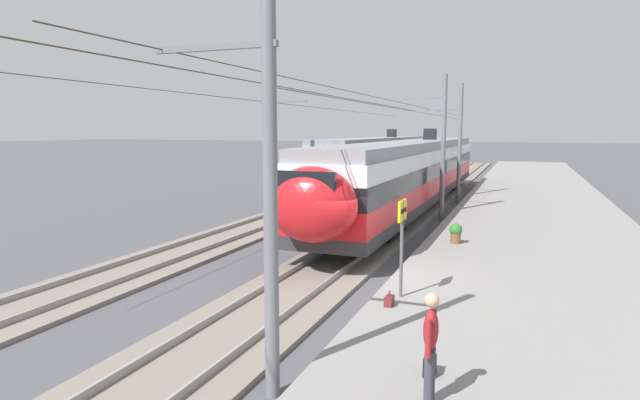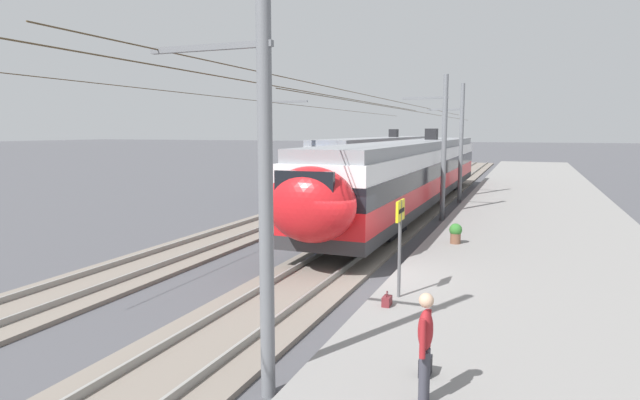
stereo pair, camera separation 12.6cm
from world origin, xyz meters
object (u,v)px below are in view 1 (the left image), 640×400
at_px(handbag_near_sign, 389,301).
at_px(catenary_mast_mid, 440,143).
at_px(catenary_mast_far_side, 272,137).
at_px(catenary_mast_east, 457,140).
at_px(train_near_platform, 414,170).
at_px(passenger_walking, 431,342).
at_px(potted_plant_platform_edge, 456,232).
at_px(catenary_mast_west, 261,172).
at_px(handbag_beside_passenger, 430,366).
at_px(platform_sign, 402,226).
at_px(train_far_track, 378,157).

bearing_deg(handbag_near_sign, catenary_mast_mid, 4.40).
bearing_deg(catenary_mast_far_side, handbag_near_sign, -145.21).
bearing_deg(catenary_mast_mid, catenary_mast_far_side, 88.13).
distance_m(catenary_mast_east, handbag_near_sign, 21.98).
relative_size(train_near_platform, passenger_walking, 18.61).
height_order(catenary_mast_far_side, potted_plant_platform_edge, catenary_mast_far_side).
bearing_deg(catenary_mast_west, handbag_beside_passenger, -70.81).
bearing_deg(platform_sign, handbag_beside_passenger, -160.86).
distance_m(catenary_mast_west, handbag_beside_passenger, 4.24).
distance_m(train_near_platform, train_far_track, 14.39).
relative_size(catenary_mast_mid, platform_sign, 17.95).
height_order(catenary_mast_far_side, passenger_walking, catenary_mast_far_side).
xyz_separation_m(passenger_walking, potted_plant_platform_edge, (11.68, 1.03, -0.53)).
height_order(train_near_platform, handbag_near_sign, train_near_platform).
bearing_deg(passenger_walking, handbag_near_sign, 21.52).
height_order(catenary_mast_west, platform_sign, catenary_mast_west).
relative_size(train_near_platform, handbag_beside_passenger, 70.73).
distance_m(train_near_platform, catenary_mast_mid, 3.59).
height_order(passenger_walking, handbag_beside_passenger, passenger_walking).
xyz_separation_m(catenary_mast_west, handbag_beside_passenger, (0.91, -2.61, -3.22)).
distance_m(train_near_platform, platform_sign, 16.98).
bearing_deg(potted_plant_platform_edge, catenary_mast_far_side, 55.84).
relative_size(train_near_platform, catenary_mast_east, 0.73).
distance_m(handbag_beside_passenger, handbag_near_sign, 3.52).
height_order(catenary_mast_east, passenger_walking, catenary_mast_east).
xyz_separation_m(train_near_platform, catenary_mast_far_side, (-2.37, 7.54, 1.82)).
bearing_deg(platform_sign, catenary_mast_east, 3.37).
relative_size(handbag_beside_passenger, handbag_near_sign, 1.25).
xyz_separation_m(train_near_platform, catenary_mast_west, (-21.57, -1.80, 1.53)).
xyz_separation_m(catenary_mast_west, potted_plant_platform_edge, (11.68, -1.72, -2.97)).
bearing_deg(potted_plant_platform_edge, handbag_beside_passenger, -175.27).
xyz_separation_m(train_near_platform, passenger_walking, (-21.56, -4.56, -0.90)).
bearing_deg(catenary_mast_east, passenger_walking, -173.91).
relative_size(catenary_mast_west, potted_plant_platform_edge, 58.66).
bearing_deg(catenary_mast_mid, passenger_walking, -171.70).
relative_size(train_far_track, catenary_mast_east, 0.66).
distance_m(catenary_mast_mid, catenary_mast_far_side, 9.35).
bearing_deg(catenary_mast_far_side, catenary_mast_west, -154.04).
distance_m(catenary_mast_east, platform_sign, 21.04).
bearing_deg(catenary_mast_west, potted_plant_platform_edge, -8.36).
bearing_deg(passenger_walking, catenary_mast_mid, 8.30).
xyz_separation_m(train_far_track, handbag_near_sign, (-30.73, -8.52, -1.72)).
height_order(handbag_beside_passenger, handbag_near_sign, handbag_beside_passenger).
distance_m(platform_sign, passenger_walking, 5.15).
xyz_separation_m(train_far_track, catenary_mast_west, (-34.83, -7.38, 1.54)).
bearing_deg(handbag_beside_passenger, catenary_mast_far_side, 33.18).
bearing_deg(train_far_track, catenary_mast_mid, -155.17).
bearing_deg(catenary_mast_west, platform_sign, -14.27).
xyz_separation_m(train_far_track, passenger_walking, (-34.83, -10.13, -0.90)).
height_order(train_far_track, passenger_walking, train_far_track).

